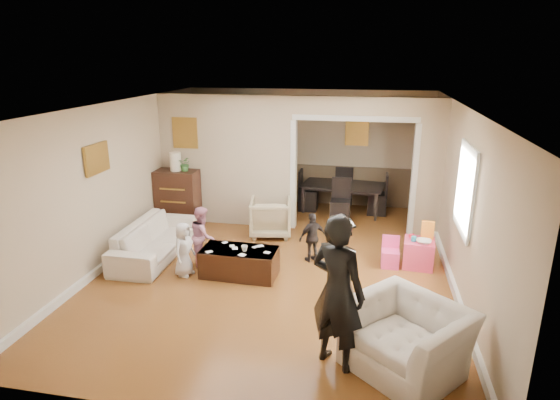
% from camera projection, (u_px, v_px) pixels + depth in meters
% --- Properties ---
extents(floor, '(7.00, 7.00, 0.00)m').
position_uv_depth(floor, '(278.00, 264.00, 7.74)').
color(floor, '#965926').
rests_on(floor, ground).
extents(partition_left, '(2.75, 0.18, 2.60)m').
position_uv_depth(partition_left, '(228.00, 161.00, 9.29)').
color(partition_left, tan).
rests_on(partition_left, ground).
extents(partition_right, '(0.55, 0.18, 2.60)m').
position_uv_depth(partition_right, '(428.00, 169.00, 8.59)').
color(partition_right, tan).
rests_on(partition_right, ground).
extents(partition_header, '(2.22, 0.18, 0.35)m').
position_uv_depth(partition_header, '(356.00, 106.00, 8.50)').
color(partition_header, tan).
rests_on(partition_header, partition_right).
extents(window_pane, '(0.03, 0.95, 1.10)m').
position_uv_depth(window_pane, '(466.00, 189.00, 6.41)').
color(window_pane, white).
rests_on(window_pane, ground).
extents(framed_art_partition, '(0.45, 0.03, 0.55)m').
position_uv_depth(framed_art_partition, '(185.00, 133.00, 9.18)').
color(framed_art_partition, brown).
rests_on(framed_art_partition, partition_left).
extents(framed_art_sofa_wall, '(0.03, 0.55, 0.40)m').
position_uv_depth(framed_art_sofa_wall, '(97.00, 159.00, 7.14)').
color(framed_art_sofa_wall, brown).
extents(framed_art_alcove, '(0.45, 0.03, 0.55)m').
position_uv_depth(framed_art_alcove, '(357.00, 132.00, 10.26)').
color(framed_art_alcove, brown).
extents(sofa, '(0.82, 2.05, 0.60)m').
position_uv_depth(sofa, '(155.00, 239.00, 7.98)').
color(sofa, beige).
rests_on(sofa, ground).
extents(armchair_back, '(0.88, 0.90, 0.71)m').
position_uv_depth(armchair_back, '(271.00, 217.00, 8.89)').
color(armchair_back, tan).
rests_on(armchair_back, ground).
extents(armchair_front, '(1.57, 1.55, 0.77)m').
position_uv_depth(armchair_front, '(406.00, 338.00, 5.05)').
color(armchair_front, beige).
rests_on(armchair_front, ground).
extents(dresser, '(0.83, 0.47, 1.15)m').
position_uv_depth(dresser, '(178.00, 198.00, 9.32)').
color(dresser, '#371C10').
rests_on(dresser, ground).
extents(table_lamp, '(0.22, 0.22, 0.36)m').
position_uv_depth(table_lamp, '(175.00, 162.00, 9.10)').
color(table_lamp, '#F0E4C4').
rests_on(table_lamp, dresser).
extents(potted_plant, '(0.26, 0.23, 0.29)m').
position_uv_depth(potted_plant, '(185.00, 164.00, 9.07)').
color(potted_plant, '#3F7835').
rests_on(potted_plant, dresser).
extents(coffee_table, '(1.19, 0.63, 0.44)m').
position_uv_depth(coffee_table, '(239.00, 262.00, 7.28)').
color(coffee_table, '#3A1D12').
rests_on(coffee_table, ground).
extents(coffee_cup, '(0.10, 0.10, 0.09)m').
position_uv_depth(coffee_cup, '(244.00, 248.00, 7.14)').
color(coffee_cup, silver).
rests_on(coffee_cup, coffee_table).
extents(play_table, '(0.52, 0.52, 0.45)m').
position_uv_depth(play_table, '(418.00, 253.00, 7.59)').
color(play_table, '#DF3A64').
rests_on(play_table, ground).
extents(cereal_box, '(0.21, 0.09, 0.30)m').
position_uv_depth(cereal_box, '(428.00, 230.00, 7.55)').
color(cereal_box, yellow).
rests_on(cereal_box, play_table).
extents(cyan_cup, '(0.08, 0.08, 0.08)m').
position_uv_depth(cyan_cup, '(414.00, 239.00, 7.48)').
color(cyan_cup, '#28AFC9').
rests_on(cyan_cup, play_table).
extents(toy_block, '(0.09, 0.08, 0.05)m').
position_uv_depth(toy_block, '(412.00, 236.00, 7.65)').
color(toy_block, red).
rests_on(toy_block, play_table).
extents(play_bowl, '(0.26, 0.26, 0.06)m').
position_uv_depth(play_bowl, '(424.00, 242.00, 7.39)').
color(play_bowl, white).
rests_on(play_bowl, play_table).
extents(dining_table, '(1.86, 1.20, 0.61)m').
position_uv_depth(dining_table, '(342.00, 198.00, 10.23)').
color(dining_table, black).
rests_on(dining_table, ground).
extents(adult_person, '(0.78, 0.69, 1.78)m').
position_uv_depth(adult_person, '(338.00, 292.00, 4.99)').
color(adult_person, black).
rests_on(adult_person, ground).
extents(child_kneel_a, '(0.36, 0.47, 0.87)m').
position_uv_depth(child_kneel_a, '(184.00, 249.00, 7.23)').
color(child_kneel_a, silver).
rests_on(child_kneel_a, ground).
extents(child_kneel_b, '(0.50, 0.57, 0.99)m').
position_uv_depth(child_kneel_b, '(203.00, 236.00, 7.61)').
color(child_kneel_b, pink).
rests_on(child_kneel_b, ground).
extents(child_toddler, '(0.52, 0.47, 0.85)m').
position_uv_depth(child_toddler, '(312.00, 237.00, 7.73)').
color(child_toddler, black).
rests_on(child_toddler, ground).
extents(craft_papers, '(1.00, 0.53, 0.00)m').
position_uv_depth(craft_papers, '(240.00, 249.00, 7.22)').
color(craft_papers, white).
rests_on(craft_papers, coffee_table).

